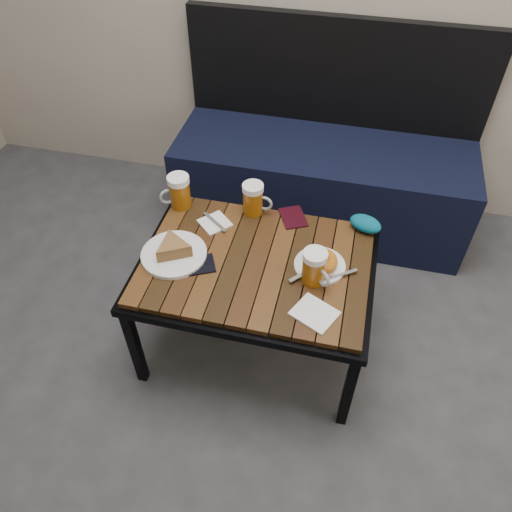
% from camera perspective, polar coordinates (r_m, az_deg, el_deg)
% --- Properties ---
extents(bench, '(1.40, 0.50, 0.95)m').
position_cam_1_polar(bench, '(2.51, 7.58, 9.21)').
color(bench, black).
rests_on(bench, ground).
extents(cafe_table, '(0.84, 0.62, 0.47)m').
position_cam_1_polar(cafe_table, '(1.80, 0.00, -1.60)').
color(cafe_table, black).
rests_on(cafe_table, ground).
extents(beer_mug_left, '(0.13, 0.11, 0.14)m').
position_cam_1_polar(beer_mug_left, '(1.97, -8.80, 7.30)').
color(beer_mug_left, '#8D4B0B').
rests_on(beer_mug_left, cafe_table).
extents(beer_mug_centre, '(0.12, 0.08, 0.13)m').
position_cam_1_polar(beer_mug_centre, '(1.92, -0.28, 6.55)').
color(beer_mug_centre, '#8D4B0B').
rests_on(beer_mug_centre, cafe_table).
extents(beer_mug_right, '(0.12, 0.11, 0.13)m').
position_cam_1_polar(beer_mug_right, '(1.67, 6.70, -1.30)').
color(beer_mug_right, '#8D4B0B').
rests_on(beer_mug_right, cafe_table).
extents(plate_pie, '(0.24, 0.24, 0.07)m').
position_cam_1_polar(plate_pie, '(1.79, -9.41, 0.60)').
color(plate_pie, white).
rests_on(plate_pie, cafe_table).
extents(plate_bagel, '(0.23, 0.20, 0.05)m').
position_cam_1_polar(plate_bagel, '(1.75, 7.33, -0.79)').
color(plate_bagel, white).
rests_on(plate_bagel, cafe_table).
extents(napkin_left, '(0.14, 0.14, 0.01)m').
position_cam_1_polar(napkin_left, '(1.91, -4.74, 3.81)').
color(napkin_left, white).
rests_on(napkin_left, cafe_table).
extents(napkin_right, '(0.17, 0.16, 0.01)m').
position_cam_1_polar(napkin_right, '(1.62, 6.70, -6.53)').
color(napkin_right, white).
rests_on(napkin_right, cafe_table).
extents(passport_navy, '(0.15, 0.14, 0.01)m').
position_cam_1_polar(passport_navy, '(1.76, -6.81, -1.05)').
color(passport_navy, black).
rests_on(passport_navy, cafe_table).
extents(passport_burgundy, '(0.13, 0.15, 0.01)m').
position_cam_1_polar(passport_burgundy, '(1.94, 4.26, 4.43)').
color(passport_burgundy, black).
rests_on(passport_burgundy, cafe_table).
extents(knit_pouch, '(0.14, 0.12, 0.05)m').
position_cam_1_polar(knit_pouch, '(1.91, 12.40, 3.63)').
color(knit_pouch, navy).
rests_on(knit_pouch, cafe_table).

